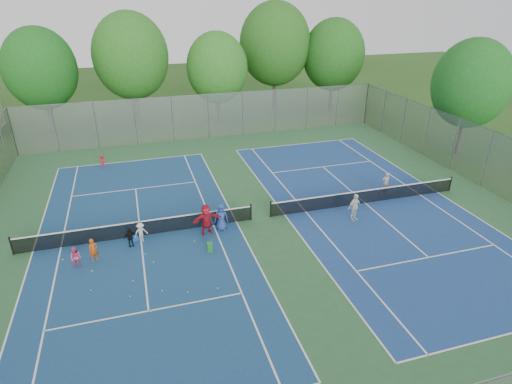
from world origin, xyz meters
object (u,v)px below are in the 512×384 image
net_right (366,197)px  ball_hopper (210,247)px  net_left (140,229)px  ball_crate (135,238)px  instructor (386,183)px

net_right → ball_hopper: 10.93m
net_left → ball_hopper: (3.39, -2.64, -0.19)m
net_right → ball_hopper: net_right is taller
net_right → ball_crate: size_ratio=41.35×
net_left → instructor: size_ratio=8.35×
net_left → instructor: 16.00m
ball_crate → ball_hopper: bearing=-31.6°
net_left → ball_hopper: 4.30m
net_left → net_right: same height
ball_hopper → instructor: (12.57, 3.57, 0.50)m
net_left → instructor: instructor is taller
ball_hopper → net_right: bearing=14.0°
net_right → ball_crate: (-14.30, -0.37, -0.32)m
net_right → ball_crate: net_right is taller
net_left → ball_hopper: size_ratio=24.09×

